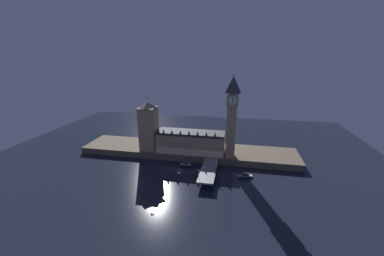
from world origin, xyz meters
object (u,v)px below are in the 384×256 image
Objects in this scene: car_northbound_lead at (206,166)px; pedestrian_mid_walk at (215,171)px; street_lamp_mid at (216,165)px; street_lamp_far at (204,157)px; pedestrian_far_rail at (204,160)px; victoria_tower at (149,126)px; clock_tower at (232,115)px; boat_upstream at (186,165)px; street_lamp_near at (198,172)px; boat_downstream at (245,176)px.

car_northbound_lead is 2.75× the size of pedestrian_mid_walk.
street_lamp_far is (-12.32, 14.72, 0.00)m from street_lamp_mid.
pedestrian_mid_walk is 23.50m from pedestrian_far_rail.
victoria_tower is 8.03× the size of street_lamp_far.
boat_upstream is at bearing -157.53° from clock_tower.
street_lamp_mid is (11.92, -15.90, 3.26)m from pedestrian_far_rail.
street_lamp_near is at bearing -60.31° from boat_upstream.
street_lamp_near reaches higher than car_northbound_lead.
street_lamp_far reaches higher than boat_downstream.
street_lamp_near reaches higher than boat_upstream.
boat_downstream is at bearing -62.13° from clock_tower.
street_lamp_mid is 26.66m from boat_downstream.
clock_tower reaches higher than victoria_tower.
boat_downstream is (14.27, -26.98, -46.07)m from clock_tower.
clock_tower reaches higher than pedestrian_mid_walk.
car_northbound_lead is 0.70× the size of street_lamp_mid.
car_northbound_lead is at bearing 178.20° from boat_downstream.
boat_downstream is (36.60, -12.13, -6.10)m from pedestrian_far_rail.
pedestrian_far_rail is 0.27× the size of street_lamp_mid.
boat_downstream is (33.72, -1.06, -5.86)m from car_northbound_lead.
pedestrian_far_rail is 30.78m from street_lamp_near.
clock_tower reaches higher than street_lamp_far.
street_lamp_far is at bearing -144.81° from clock_tower.
clock_tower is at bearing 53.11° from car_northbound_lead.
street_lamp_far is at bearing 129.94° from street_lamp_mid.
car_northbound_lead is 20.10m from street_lamp_near.
clock_tower is 5.43× the size of boat_downstream.
street_lamp_near is 0.61× the size of boat_upstream.
pedestrian_mid_walk is 5.67m from street_lamp_mid.
street_lamp_far is 39.71m from boat_downstream.
boat_downstream is at bearing -17.73° from victoria_tower.
pedestrian_mid_walk is at bearing 40.40° from street_lamp_near.
street_lamp_mid is (12.32, 14.72, 0.18)m from street_lamp_near.
street_lamp_near is at bearing -139.60° from pedestrian_mid_walk.
boat_downstream is (25.08, 8.34, -6.03)m from pedestrian_mid_walk.
pedestrian_mid_walk is 0.26× the size of street_lamp_mid.
boat_upstream is at bearing 146.32° from pedestrian_mid_walk.
pedestrian_far_rail is at bearing -17.36° from victoria_tower.
pedestrian_far_rail is at bearing 4.83° from boat_upstream.
street_lamp_near is 19.20m from street_lamp_mid.
street_lamp_far is (-22.73, -16.03, -36.71)m from clock_tower.
street_lamp_near is (-11.92, -10.15, 3.15)m from pedestrian_mid_walk.
victoria_tower is 3.83× the size of boat_downstream.
car_northbound_lead is 0.45× the size of boat_upstream.
street_lamp_near is (-3.28, -19.55, 3.32)m from car_northbound_lead.
street_lamp_mid reaches higher than boat_upstream.
street_lamp_far is 18.90m from boat_upstream.
pedestrian_mid_walk is 22.92m from street_lamp_far.
victoria_tower is 8.03× the size of street_lamp_mid.
street_lamp_mid is (71.70, -34.59, -20.13)m from victoria_tower.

